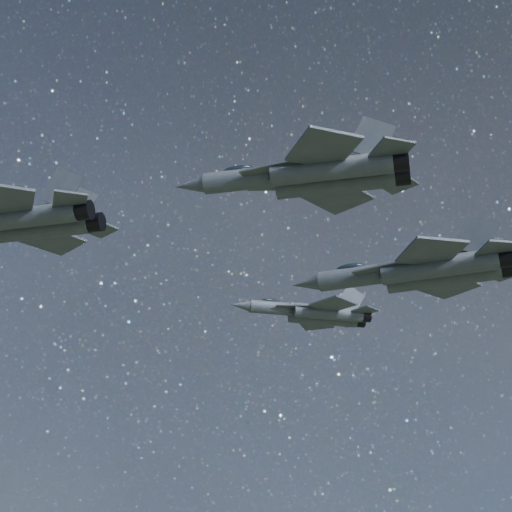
# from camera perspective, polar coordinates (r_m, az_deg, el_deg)

# --- Properties ---
(jet_lead) EXTENTS (19.53, 13.80, 4.95)m
(jet_lead) POSITION_cam_1_polar(r_m,az_deg,el_deg) (68.17, -17.13, 2.39)
(jet_lead) COLOR #383F46
(jet_left) EXTENTS (15.65, 10.31, 4.01)m
(jet_left) POSITION_cam_1_polar(r_m,az_deg,el_deg) (84.59, 4.26, -4.15)
(jet_left) COLOR #383F46
(jet_right) EXTENTS (16.26, 11.53, 4.13)m
(jet_right) POSITION_cam_1_polar(r_m,az_deg,el_deg) (51.33, 4.20, 5.92)
(jet_right) COLOR #383F46
(jet_slot) EXTENTS (20.02, 13.81, 5.03)m
(jet_slot) POSITION_cam_1_polar(r_m,az_deg,el_deg) (67.31, 12.00, -1.05)
(jet_slot) COLOR #383F46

